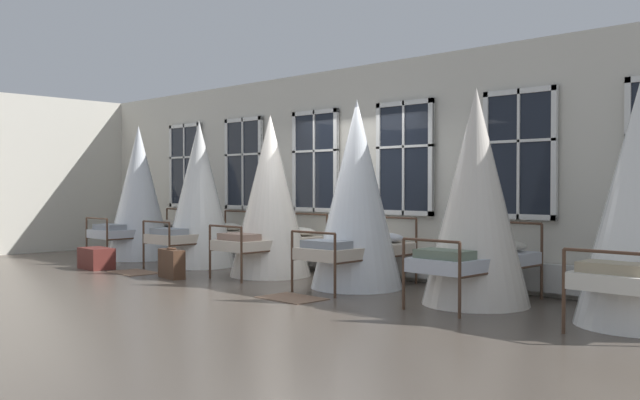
% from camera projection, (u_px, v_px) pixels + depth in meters
% --- Properties ---
extents(ground, '(27.22, 27.22, 0.00)m').
position_uv_depth(ground, '(298.00, 283.00, 10.11)').
color(ground, brown).
extents(back_wall_with_windows, '(14.61, 0.10, 3.31)m').
position_uv_depth(back_wall_with_windows, '(361.00, 171.00, 11.09)').
color(back_wall_with_windows, beige).
rests_on(back_wall_with_windows, ground).
extents(window_bank, '(10.35, 0.10, 2.60)m').
position_uv_depth(window_bank, '(356.00, 210.00, 11.02)').
color(window_bank, black).
rests_on(window_bank, ground).
extents(cot_first, '(1.28, 1.82, 2.58)m').
position_uv_depth(cot_first, '(139.00, 195.00, 13.51)').
color(cot_first, '#4C3323').
rests_on(cot_first, ground).
extents(cot_second, '(1.28, 1.83, 2.56)m').
position_uv_depth(cot_second, '(199.00, 196.00, 12.27)').
color(cot_second, '#4C3323').
rests_on(cot_second, ground).
extents(cot_third, '(1.28, 1.83, 2.54)m').
position_uv_depth(cot_third, '(270.00, 198.00, 10.97)').
color(cot_third, '#4C3323').
rests_on(cot_third, ground).
extents(cot_fourth, '(1.28, 1.84, 2.61)m').
position_uv_depth(cot_fourth, '(357.00, 197.00, 9.66)').
color(cot_fourth, '#4C3323').
rests_on(cot_fourth, ground).
extents(cot_fifth, '(1.28, 1.84, 2.58)m').
position_uv_depth(cot_fifth, '(476.00, 200.00, 8.30)').
color(cot_fifth, '#4C3323').
rests_on(cot_fifth, ground).
extents(cot_sixth, '(1.28, 1.82, 2.51)m').
position_uv_depth(cot_sixth, '(640.00, 206.00, 7.01)').
color(cot_sixth, '#4C3323').
rests_on(cot_sixth, ground).
extents(rug_second, '(0.82, 0.59, 0.01)m').
position_uv_depth(rug_second, '(134.00, 272.00, 11.33)').
color(rug_second, brown).
rests_on(rug_second, ground).
extents(rug_fourth, '(0.81, 0.57, 0.01)m').
position_uv_depth(rug_fourth, '(292.00, 298.00, 8.74)').
color(rug_fourth, brown).
rests_on(rug_fourth, ground).
extents(suitcase_dark, '(0.58, 0.29, 0.47)m').
position_uv_depth(suitcase_dark, '(172.00, 264.00, 10.66)').
color(suitcase_dark, '#472D1E').
rests_on(suitcase_dark, ground).
extents(travel_trunk, '(0.66, 0.44, 0.36)m').
position_uv_depth(travel_trunk, '(96.00, 258.00, 11.86)').
color(travel_trunk, '#5B231E').
rests_on(travel_trunk, ground).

